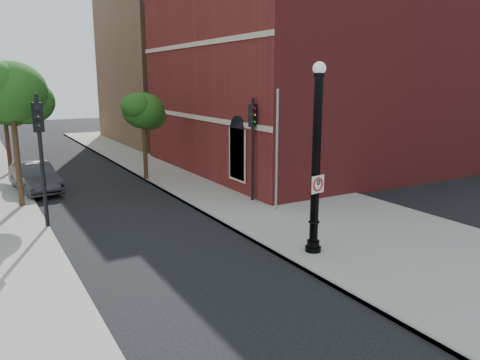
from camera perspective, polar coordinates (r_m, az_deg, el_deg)
ground at (r=13.54m, az=0.31°, el=-12.38°), size 120.00×120.00×0.00m
sidewalk_right at (r=24.61m, az=0.65°, el=-0.86°), size 8.00×60.00×0.12m
curb_edge at (r=22.91m, az=-7.89°, el=-1.95°), size 0.10×60.00×0.14m
brick_wall_building at (r=33.16m, az=12.42°, el=13.04°), size 22.30×16.30×12.50m
bg_building_tan_b at (r=46.32m, az=-1.32°, el=13.93°), size 22.00×14.00×14.00m
lamppost at (r=14.92m, az=9.22°, el=1.27°), size 0.52×0.52×6.15m
no_parking_sign at (r=14.88m, az=9.47°, el=-0.50°), size 0.56×0.13×0.57m
parked_car at (r=25.87m, az=-23.73°, el=0.29°), size 2.18×4.69×1.49m
traffic_signal_left at (r=18.77m, az=-23.22°, el=4.54°), size 0.37×0.44×5.11m
traffic_signal_right at (r=21.19m, az=1.56°, el=5.77°), size 0.38×0.43×4.83m
utility_pole at (r=19.67m, az=4.50°, el=3.38°), size 0.10×0.10×5.24m
street_tree_a at (r=22.37m, az=-26.08°, el=9.52°), size 3.55×3.21×6.40m
street_tree_b at (r=30.92m, az=-26.75°, el=7.76°), size 2.76×2.49×4.97m
street_tree_c at (r=26.45m, az=-11.66°, el=8.17°), size 2.73×2.46×4.91m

